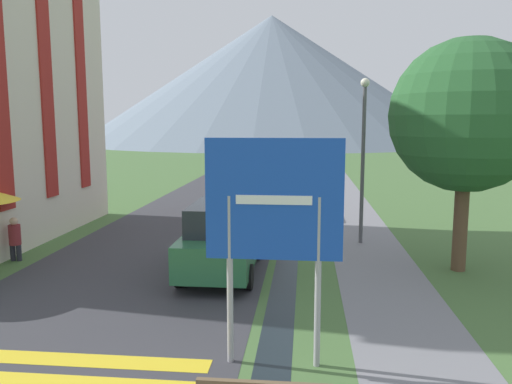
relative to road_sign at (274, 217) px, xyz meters
name	(u,v)px	position (x,y,z in m)	size (l,w,h in m)	color
ground_plane	(270,203)	(-1.20, 15.91, -2.38)	(160.00, 160.00, 0.00)	#476B38
road	(244,179)	(-3.70, 25.91, -2.38)	(6.40, 60.00, 0.01)	#38383D
footpath	(334,180)	(2.40, 25.91, -2.38)	(2.20, 60.00, 0.01)	slate
drainage_channel	(298,179)	(0.00, 25.91, -2.38)	(0.60, 60.00, 0.00)	black
crosswalk_marking	(22,380)	(-3.70, -0.90, -2.38)	(5.44, 1.84, 0.01)	yellow
mountain_distant	(272,80)	(-6.14, 88.43, 9.35)	(71.35, 71.35, 23.46)	slate
road_sign	(274,217)	(0.00, 0.00, 0.00)	(2.11, 0.11, 3.59)	#9E9EA3
parked_car_near	(223,238)	(-1.60, 4.77, -1.47)	(1.79, 4.22, 1.82)	#28663D
parked_car_far	(261,193)	(-1.36, 13.04, -1.47)	(1.91, 4.11, 1.82)	#A31919
cafe_chair_far_left	(4,238)	(-8.15, 5.75, -1.87)	(0.40, 0.40, 0.85)	black
person_seated_near	(15,237)	(-7.52, 5.26, -1.70)	(0.32, 0.32, 1.23)	#282833
streetlamp	(363,147)	(2.26, 8.35, 0.68)	(0.28, 0.28, 5.17)	#515156
tree_by_path	(467,116)	(4.47, 5.57, 1.59)	(3.85, 3.85, 5.91)	brown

